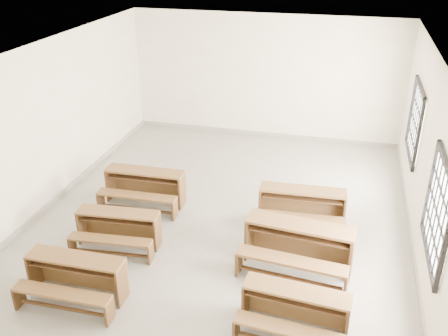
% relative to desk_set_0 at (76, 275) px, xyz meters
% --- Properties ---
extents(room, '(8.50, 8.50, 3.20)m').
position_rel_desk_set_0_xyz_m(room, '(1.64, 2.88, 1.75)').
color(room, gray).
rests_on(room, ground).
extents(desk_set_0, '(1.50, 0.79, 0.67)m').
position_rel_desk_set_0_xyz_m(desk_set_0, '(0.00, 0.00, 0.00)').
color(desk_set_0, brown).
rests_on(desk_set_0, ground).
extents(desk_set_1, '(1.49, 0.86, 0.64)m').
position_rel_desk_set_0_xyz_m(desk_set_1, '(0.02, 1.41, -0.02)').
color(desk_set_1, brown).
rests_on(desk_set_1, ground).
extents(desk_set_2, '(1.60, 0.86, 0.71)m').
position_rel_desk_set_0_xyz_m(desk_set_2, '(-0.10, 2.91, 0.02)').
color(desk_set_2, brown).
rests_on(desk_set_2, ground).
extents(desk_set_3, '(1.52, 0.88, 0.66)m').
position_rel_desk_set_0_xyz_m(desk_set_3, '(3.28, 0.10, -0.01)').
color(desk_set_3, brown).
rests_on(desk_set_3, ground).
extents(desk_set_4, '(1.83, 1.07, 0.79)m').
position_rel_desk_set_0_xyz_m(desk_set_4, '(3.14, 1.56, 0.07)').
color(desk_set_4, brown).
rests_on(desk_set_4, ground).
extents(desk_set_5, '(1.63, 0.91, 0.72)m').
position_rel_desk_set_0_xyz_m(desk_set_5, '(3.05, 2.89, 0.03)').
color(desk_set_5, brown).
rests_on(desk_set_5, ground).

